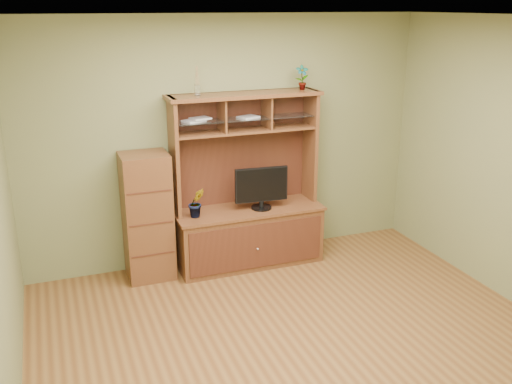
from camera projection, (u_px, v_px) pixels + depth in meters
room at (306, 196)px, 4.49m from camera, size 4.54×4.04×2.74m
media_hutch at (248, 218)px, 6.33m from camera, size 1.66×0.61×1.90m
monitor at (261, 187)px, 6.18m from camera, size 0.59×0.23×0.46m
orchid_plant at (196, 203)px, 5.96m from camera, size 0.18×0.14×0.32m
top_plant at (302, 77)px, 6.14m from camera, size 0.16×0.12×0.27m
reed_diffuser at (197, 84)px, 5.76m from camera, size 0.06×0.06×0.30m
magazines at (214, 119)px, 5.93m from camera, size 0.85×0.23×0.04m
side_cabinet at (147, 217)px, 5.94m from camera, size 0.48×0.44×1.35m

